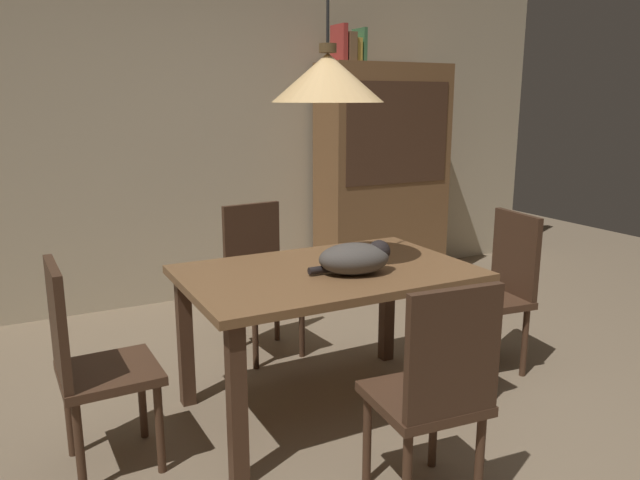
# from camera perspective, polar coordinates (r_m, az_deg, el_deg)

# --- Properties ---
(ground) EXTENTS (10.00, 10.00, 0.00)m
(ground) POSITION_cam_1_polar(r_m,az_deg,el_deg) (2.96, 7.40, -18.98)
(ground) COLOR #847056
(back_wall) EXTENTS (6.40, 0.10, 2.90)m
(back_wall) POSITION_cam_1_polar(r_m,az_deg,el_deg) (4.92, -10.25, 11.48)
(back_wall) COLOR beige
(back_wall) RESTS_ON ground
(dining_table) EXTENTS (1.40, 0.90, 0.75)m
(dining_table) POSITION_cam_1_polar(r_m,az_deg,el_deg) (3.03, 0.66, -4.60)
(dining_table) COLOR brown
(dining_table) RESTS_ON ground
(chair_far_back) EXTENTS (0.44, 0.44, 0.93)m
(chair_far_back) POSITION_cam_1_polar(r_m,az_deg,el_deg) (3.83, -5.63, -3.01)
(chair_far_back) COLOR #472D1E
(chair_far_back) RESTS_ON ground
(chair_left_side) EXTENTS (0.41, 0.41, 0.93)m
(chair_left_side) POSITION_cam_1_polar(r_m,az_deg,el_deg) (2.76, -20.80, -10.29)
(chair_left_side) COLOR #472D1E
(chair_left_side) RESTS_ON ground
(chair_near_front) EXTENTS (0.43, 0.43, 0.93)m
(chair_near_front) POSITION_cam_1_polar(r_m,az_deg,el_deg) (2.39, 10.71, -13.37)
(chair_near_front) COLOR #472D1E
(chair_near_front) RESTS_ON ground
(chair_right_side) EXTENTS (0.44, 0.44, 0.93)m
(chair_right_side) POSITION_cam_1_polar(r_m,az_deg,el_deg) (3.71, 16.34, -4.04)
(chair_right_side) COLOR #472D1E
(chair_right_side) RESTS_ON ground
(cat_sleeping) EXTENTS (0.40, 0.30, 0.16)m
(cat_sleeping) POSITION_cam_1_polar(r_m,az_deg,el_deg) (2.91, 3.39, -1.69)
(cat_sleeping) COLOR #4C4742
(cat_sleeping) RESTS_ON dining_table
(pendant_lamp) EXTENTS (0.52, 0.52, 1.30)m
(pendant_lamp) POSITION_cam_1_polar(r_m,az_deg,el_deg) (2.89, 0.72, 14.95)
(pendant_lamp) COLOR #E5B775
(hutch_bookcase) EXTENTS (1.12, 0.45, 1.85)m
(hutch_bookcase) POSITION_cam_1_polar(r_m,az_deg,el_deg) (5.26, 5.81, 5.58)
(hutch_bookcase) COLOR brown
(hutch_bookcase) RESTS_ON ground
(book_red_tall) EXTENTS (0.04, 0.22, 0.28)m
(book_red_tall) POSITION_cam_1_polar(r_m,az_deg,el_deg) (5.01, 1.77, 17.88)
(book_red_tall) COLOR #B73833
(book_red_tall) RESTS_ON hutch_bookcase
(book_brown_thick) EXTENTS (0.06, 0.24, 0.22)m
(book_brown_thick) POSITION_cam_1_polar(r_m,az_deg,el_deg) (5.04, 2.47, 17.50)
(book_brown_thick) COLOR brown
(book_brown_thick) RESTS_ON hutch_bookcase
(book_yellow_short) EXTENTS (0.04, 0.20, 0.18)m
(book_yellow_short) POSITION_cam_1_polar(r_m,az_deg,el_deg) (5.08, 3.17, 17.24)
(book_yellow_short) COLOR gold
(book_yellow_short) RESTS_ON hutch_bookcase
(book_green_slim) EXTENTS (0.03, 0.20, 0.26)m
(book_green_slim) POSITION_cam_1_polar(r_m,az_deg,el_deg) (5.11, 3.70, 17.66)
(book_green_slim) COLOR #427A4C
(book_green_slim) RESTS_ON hutch_bookcase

